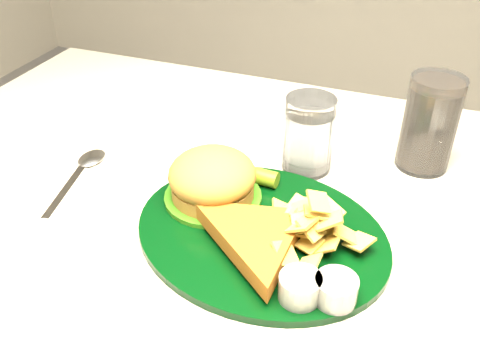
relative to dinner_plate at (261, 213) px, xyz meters
The scene contains 4 objects.
dinner_plate is the anchor object (origin of this frame).
water_glass 0.17m from the dinner_plate, 86.33° to the left, with size 0.07×0.07×0.11m, color silver.
cola_glass 0.29m from the dinner_plate, 54.87° to the left, with size 0.08×0.08×0.14m, color black.
spoon 0.28m from the dinner_plate, behind, with size 0.04×0.17×0.01m, color white, non-canonical shape.
Camera 1 is at (0.16, -0.53, 1.18)m, focal length 40.00 mm.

